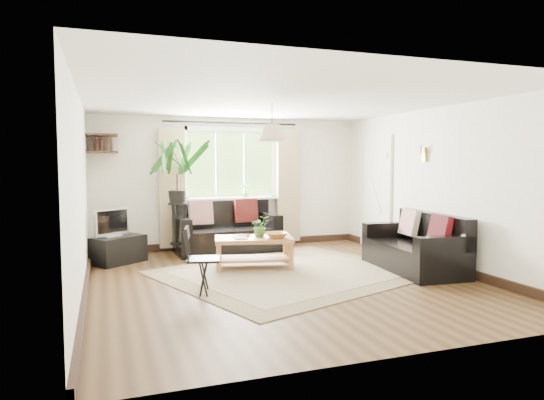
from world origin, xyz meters
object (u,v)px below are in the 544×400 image
object	(u,v)px
sofa_back	(227,228)
folding_chair	(204,260)
palm_stand	(178,198)
coffee_table	(254,253)
tv_stand	(119,250)
sofa_right	(414,244)

from	to	relation	value
sofa_back	folding_chair	bearing A→B (deg)	-112.34
palm_stand	folding_chair	xyz separation A→B (m)	(-0.05, -2.46, -0.58)
coffee_table	tv_stand	size ratio (longest dim) A/B	1.45
sofa_right	palm_stand	world-z (taller)	palm_stand
palm_stand	sofa_back	bearing A→B (deg)	8.29
sofa_back	palm_stand	world-z (taller)	palm_stand
sofa_right	palm_stand	xyz separation A→B (m)	(-3.09, 2.21, 0.58)
palm_stand	sofa_right	bearing A→B (deg)	-35.55
sofa_back	tv_stand	distance (m)	1.89
sofa_back	folding_chair	xyz separation A→B (m)	(-0.92, -2.59, -0.02)
coffee_table	palm_stand	size ratio (longest dim) A/B	0.58
sofa_back	tv_stand	size ratio (longest dim) A/B	2.27
folding_chair	sofa_right	bearing A→B (deg)	-72.58
tv_stand	folding_chair	world-z (taller)	folding_chair
sofa_right	coffee_table	bearing A→B (deg)	-108.66
coffee_table	palm_stand	xyz separation A→B (m)	(-0.93, 1.30, 0.75)
tv_stand	coffee_table	bearing A→B (deg)	-65.24
sofa_back	tv_stand	bearing A→B (deg)	-170.69
coffee_table	folding_chair	size ratio (longest dim) A/B	1.41
sofa_back	sofa_right	size ratio (longest dim) A/B	1.06
sofa_right	folding_chair	world-z (taller)	folding_chair
tv_stand	palm_stand	distance (m)	1.26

